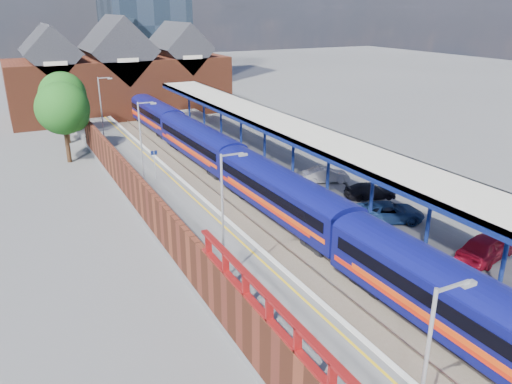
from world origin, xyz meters
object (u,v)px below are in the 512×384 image
(platform_sign, at_px, (154,160))
(lamp_post_d, at_px, (102,106))
(lamp_post_c, at_px, (143,140))
(parked_car_blue, at_px, (388,212))
(train, at_px, (234,162))
(parked_car_dark, at_px, (370,191))
(parked_car_red, at_px, (486,247))
(lamp_post_a, at_px, (427,381))
(lamp_post_b, at_px, (225,210))
(parked_car_silver, at_px, (326,175))

(platform_sign, bearing_deg, lamp_post_d, 95.56)
(lamp_post_c, xyz_separation_m, parked_car_blue, (12.98, -13.96, -3.33))
(train, xyz_separation_m, lamp_post_c, (-7.86, -0.07, 2.87))
(lamp_post_c, distance_m, parked_car_blue, 19.35)
(parked_car_dark, distance_m, parked_car_blue, 4.40)
(train, distance_m, parked_car_blue, 14.94)
(parked_car_dark, bearing_deg, lamp_post_d, 48.25)
(train, relative_size, parked_car_red, 14.59)
(lamp_post_a, xyz_separation_m, lamp_post_b, (0.00, 14.00, 0.00))
(parked_car_red, bearing_deg, lamp_post_a, 108.99)
(parked_car_blue, bearing_deg, parked_car_red, -144.15)
(lamp_post_c, bearing_deg, lamp_post_d, 90.00)
(train, distance_m, lamp_post_d, 18.00)
(train, height_order, parked_car_blue, train)
(platform_sign, relative_size, parked_car_dark, 0.63)
(platform_sign, bearing_deg, parked_car_silver, -30.46)
(platform_sign, bearing_deg, lamp_post_c, -124.26)
(lamp_post_b, relative_size, parked_car_dark, 1.76)
(lamp_post_a, relative_size, parked_car_dark, 1.76)
(parked_car_silver, height_order, parked_car_dark, parked_car_silver)
(parked_car_red, distance_m, parked_car_silver, 15.49)
(lamp_post_d, bearing_deg, parked_car_blue, -66.57)
(platform_sign, xyz_separation_m, parked_car_silver, (12.44, -7.32, -1.06))
(train, relative_size, parked_car_silver, 17.21)
(lamp_post_c, xyz_separation_m, parked_car_red, (14.31, -20.80, -3.22))
(lamp_post_b, bearing_deg, parked_car_red, -18.55)
(lamp_post_a, bearing_deg, lamp_post_b, 90.00)
(lamp_post_c, relative_size, parked_car_silver, 1.83)
(train, xyz_separation_m, lamp_post_d, (-7.86, 15.93, 2.87))
(lamp_post_b, distance_m, platform_sign, 18.20)
(lamp_post_d, bearing_deg, platform_sign, -84.44)
(lamp_post_c, bearing_deg, train, 0.48)
(lamp_post_c, distance_m, parked_car_red, 25.45)
(parked_car_silver, height_order, parked_car_blue, parked_car_blue)
(parked_car_silver, bearing_deg, platform_sign, 78.39)
(parked_car_red, relative_size, parked_car_silver, 1.18)
(lamp_post_a, bearing_deg, parked_car_red, 32.74)
(lamp_post_d, xyz_separation_m, parked_car_red, (14.31, -36.80, -3.22))
(lamp_post_c, bearing_deg, lamp_post_b, -90.00)
(parked_car_red, bearing_deg, parked_car_dark, -15.96)
(parked_car_red, height_order, parked_car_blue, parked_car_red)
(platform_sign, relative_size, parked_car_red, 0.55)
(train, distance_m, lamp_post_c, 8.36)
(lamp_post_a, distance_m, lamp_post_d, 46.00)
(lamp_post_c, bearing_deg, parked_car_red, -55.48)
(lamp_post_d, relative_size, parked_car_blue, 1.46)
(lamp_post_b, xyz_separation_m, lamp_post_d, (0.00, 32.00, 0.00))
(lamp_post_d, bearing_deg, train, -63.76)
(parked_car_red, bearing_deg, parked_car_blue, -2.80)
(parked_car_red, relative_size, parked_car_blue, 0.94)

